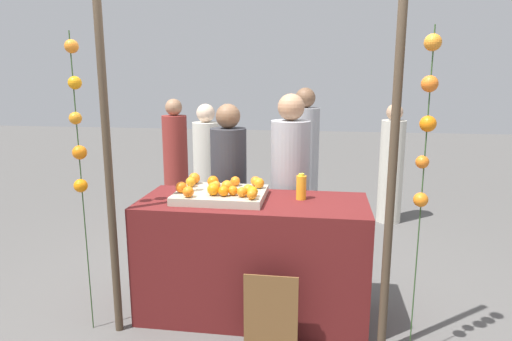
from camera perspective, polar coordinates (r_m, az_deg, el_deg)
name	(u,v)px	position (r m, az deg, el deg)	size (l,w,h in m)	color
ground_plane	(253,311)	(3.77, -0.35, -17.38)	(24.00, 24.00, 0.00)	#565451
stall_counter	(253,257)	(3.56, -0.36, -10.93)	(1.72, 0.73, 0.92)	#5B1919
orange_tray	(221,195)	(3.46, -4.46, -3.09)	(0.67, 0.52, 0.06)	#B2AD99
orange_0	(213,181)	(3.58, -5.46, -1.38)	(0.09, 0.09, 0.09)	orange
orange_1	(242,192)	(3.27, -1.79, -2.75)	(0.07, 0.07, 0.07)	orange
orange_2	(191,182)	(3.60, -8.28, -1.45)	(0.08, 0.08, 0.08)	orange
orange_3	(216,186)	(3.48, -5.08, -1.91)	(0.07, 0.07, 0.07)	orange
orange_4	(194,178)	(3.70, -7.80, -0.99)	(0.09, 0.09, 0.09)	orange
orange_5	(188,192)	(3.30, -8.57, -2.68)	(0.08, 0.08, 0.08)	orange
orange_6	(252,195)	(3.20, -0.53, -3.07)	(0.07, 0.07, 0.07)	orange
orange_7	(248,189)	(3.34, -0.98, -2.40)	(0.08, 0.08, 0.08)	orange
orange_8	(227,186)	(3.42, -3.70, -2.00)	(0.09, 0.09, 0.09)	orange
orange_9	(259,183)	(3.52, 0.38, -1.60)	(0.08, 0.08, 0.08)	orange
orange_10	(181,187)	(3.43, -9.43, -2.11)	(0.09, 0.09, 0.09)	orange
orange_11	(233,191)	(3.32, -2.94, -2.56)	(0.07, 0.07, 0.07)	orange
orange_12	(256,181)	(3.59, -0.05, -1.37)	(0.08, 0.08, 0.08)	orange
orange_13	(213,189)	(3.33, -5.43, -2.40)	(0.09, 0.09, 0.09)	orange
orange_14	(213,187)	(3.41, -5.43, -2.15)	(0.08, 0.08, 0.08)	orange
orange_15	(253,192)	(3.27, -0.44, -2.69)	(0.08, 0.08, 0.08)	orange
orange_16	(223,191)	(3.30, -4.14, -2.62)	(0.08, 0.08, 0.08)	orange
orange_17	(235,181)	(3.60, -2.64, -1.35)	(0.08, 0.08, 0.08)	orange
juice_bottle	(301,187)	(3.44, 5.75, -2.11)	(0.08, 0.08, 0.20)	orange
chalkboard_sign	(271,315)	(3.17, 1.88, -17.77)	(0.36, 0.03, 0.57)	brown
vendor_left	(229,198)	(4.12, -3.43, -3.55)	(0.32, 0.32, 1.60)	#333338
vendor_right	(290,198)	(3.98, 4.28, -3.44)	(0.34, 0.34, 1.70)	#99999E
crowd_person_0	(304,166)	(5.35, 6.07, 0.58)	(0.34, 0.34, 1.71)	#99999E
crowd_person_1	(176,164)	(5.88, -10.11, 0.80)	(0.31, 0.31, 1.56)	maroon
crowd_person_2	(207,176)	(5.21, -6.21, -0.64)	(0.31, 0.31, 1.53)	beige
crowd_person_3	(391,168)	(5.93, 16.73, 0.31)	(0.30, 0.30, 1.50)	beige
canopy_post_left	(109,175)	(3.26, -18.11, -0.54)	(0.06, 0.06, 2.35)	#473828
canopy_post_right	(391,184)	(2.95, 16.76, -1.71)	(0.06, 0.06, 2.35)	#473828
garland_strand_left	(77,124)	(3.29, -21.71, 5.44)	(0.11, 0.10, 2.13)	#2D4C23
garland_strand_right	(427,117)	(2.88, 20.84, 6.29)	(0.11, 0.11, 2.13)	#2D4C23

